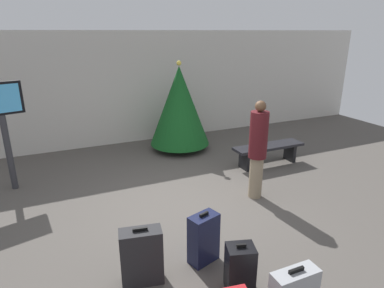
{
  "coord_description": "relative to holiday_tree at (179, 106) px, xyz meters",
  "views": [
    {
      "loc": [
        -1.93,
        -4.81,
        2.96
      ],
      "look_at": [
        0.51,
        0.68,
        0.9
      ],
      "focal_mm": 30.95,
      "sensor_mm": 36.0,
      "label": 1
    }
  ],
  "objects": [
    {
      "name": "suitcase_2",
      "position": [
        -1.39,
        -4.3,
        -0.81
      ],
      "size": [
        0.45,
        0.33,
        0.73
      ],
      "color": "#141938",
      "rests_on": "ground_plane"
    },
    {
      "name": "ground_plane",
      "position": [
        -1.13,
        -2.86,
        -1.16
      ],
      "size": [
        16.0,
        16.0,
        0.0
      ],
      "primitive_type": "plane",
      "color": "#514C47"
    },
    {
      "name": "traveller_0",
      "position": [
        0.29,
        -3.04,
        -0.19
      ],
      "size": [
        0.33,
        0.33,
        1.83
      ],
      "color": "gray",
      "rests_on": "ground_plane"
    },
    {
      "name": "suitcase_4",
      "position": [
        -1.23,
        -4.95,
        -0.86
      ],
      "size": [
        0.39,
        0.35,
        0.64
      ],
      "color": "black",
      "rests_on": "ground_plane"
    },
    {
      "name": "flight_info_kiosk",
      "position": [
        -3.86,
        -0.82,
        0.29
      ],
      "size": [
        0.8,
        0.28,
        2.09
      ],
      "color": "#333338",
      "rests_on": "ground_plane"
    },
    {
      "name": "back_wall",
      "position": [
        -1.13,
        1.22,
        0.33
      ],
      "size": [
        16.0,
        0.2,
        2.98
      ],
      "primitive_type": "cube",
      "color": "beige",
      "rests_on": "ground_plane"
    },
    {
      "name": "suitcase_0",
      "position": [
        -2.25,
        -4.35,
        -0.8
      ],
      "size": [
        0.54,
        0.33,
        0.77
      ],
      "color": "#232326",
      "rests_on": "ground_plane"
    },
    {
      "name": "holiday_tree",
      "position": [
        0.0,
        0.0,
        0.0
      ],
      "size": [
        1.53,
        1.53,
        2.28
      ],
      "color": "#4C3319",
      "rests_on": "ground_plane"
    },
    {
      "name": "waiting_bench",
      "position": [
        1.46,
        -1.84,
        -0.79
      ],
      "size": [
        1.71,
        0.44,
        0.48
      ],
      "color": "black",
      "rests_on": "ground_plane"
    }
  ]
}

